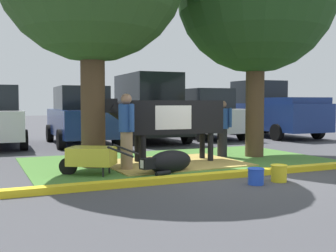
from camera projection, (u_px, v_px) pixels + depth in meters
ground_plane at (229, 176)px, 8.42m from camera, size 80.00×80.00×0.00m
grass_island at (180, 161)px, 10.46m from camera, size 7.42×4.51×0.02m
curb_yellow at (234, 174)px, 8.27m from camera, size 8.62×0.24×0.12m
hay_bedding at (173, 163)px, 9.99m from camera, size 3.27×2.49×0.04m
cow_holstein at (170, 118)px, 10.12m from camera, size 3.14×0.88×1.56m
calf_lying at (169, 162)px, 8.71m from camera, size 1.33×0.78×0.48m
person_handler at (222, 127)px, 11.17m from camera, size 0.35×0.44×1.52m
person_visitor_near at (126, 129)px, 8.97m from camera, size 0.34×0.52×1.67m
wheelbarrow at (91, 157)px, 8.42m from camera, size 1.50×1.19×0.63m
bucket_blue at (256, 176)px, 7.53m from camera, size 0.31×0.31×0.30m
bucket_yellow at (279, 173)px, 7.79m from camera, size 0.31×0.31×0.32m
sedan_red at (81, 116)px, 14.64m from camera, size 2.14×4.46×2.02m
suv_black at (147, 108)px, 15.75m from camera, size 2.24×4.66×2.52m
sedan_silver at (205, 114)px, 17.15m from camera, size 2.14×4.46×2.02m
pickup_truck_black at (269, 111)px, 18.08m from camera, size 2.36×5.47×2.42m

